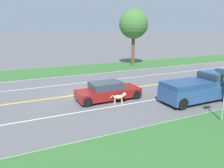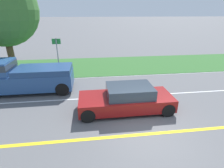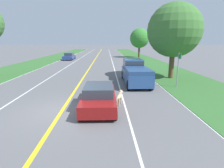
# 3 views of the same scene
# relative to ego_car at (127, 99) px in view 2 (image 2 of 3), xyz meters

# --- Properties ---
(ground_plane) EXTENTS (400.00, 400.00, 0.00)m
(ground_plane) POSITION_rel_ego_car_xyz_m (-2.00, -0.54, -0.61)
(ground_plane) COLOR #5B5B5E
(centre_divider_line) EXTENTS (0.18, 160.00, 0.01)m
(centre_divider_line) POSITION_rel_ego_car_xyz_m (-2.00, -0.54, -0.61)
(centre_divider_line) COLOR yellow
(centre_divider_line) RESTS_ON ground
(lane_edge_line_right) EXTENTS (0.14, 160.00, 0.01)m
(lane_edge_line_right) POSITION_rel_ego_car_xyz_m (5.00, -0.54, -0.61)
(lane_edge_line_right) COLOR white
(lane_edge_line_right) RESTS_ON ground
(lane_dash_same_dir) EXTENTS (0.10, 160.00, 0.01)m
(lane_dash_same_dir) POSITION_rel_ego_car_xyz_m (1.50, -0.54, -0.61)
(lane_dash_same_dir) COLOR white
(lane_dash_same_dir) RESTS_ON ground
(grass_verge_right) EXTENTS (6.00, 160.00, 0.03)m
(grass_verge_right) POSITION_rel_ego_car_xyz_m (8.00, -0.54, -0.60)
(grass_verge_right) COLOR #33662D
(grass_verge_right) RESTS_ON ground
(ego_car) EXTENTS (1.87, 4.57, 1.30)m
(ego_car) POSITION_rel_ego_car_xyz_m (0.00, 0.00, 0.00)
(ego_car) COLOR maroon
(ego_car) RESTS_ON ground
(dog) EXTENTS (0.50, 1.19, 0.81)m
(dog) POSITION_rel_ego_car_xyz_m (1.21, 0.36, -0.11)
(dog) COLOR #D1B784
(dog) RESTS_ON ground
(pickup_truck) EXTENTS (2.00, 5.72, 1.99)m
(pickup_truck) POSITION_rel_ego_car_xyz_m (3.02, 5.97, 0.39)
(pickup_truck) COLOR #284C84
(pickup_truck) RESTS_ON ground
(roadside_tree_right_near) EXTENTS (5.19, 5.19, 7.32)m
(roadside_tree_right_near) POSITION_rel_ego_car_xyz_m (7.03, 7.88, 4.10)
(roadside_tree_right_near) COLOR brown
(roadside_tree_right_near) RESTS_ON ground
(street_sign) EXTENTS (0.11, 0.64, 2.80)m
(street_sign) POSITION_rel_ego_car_xyz_m (6.18, 4.14, 1.13)
(street_sign) COLOR gray
(street_sign) RESTS_ON ground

